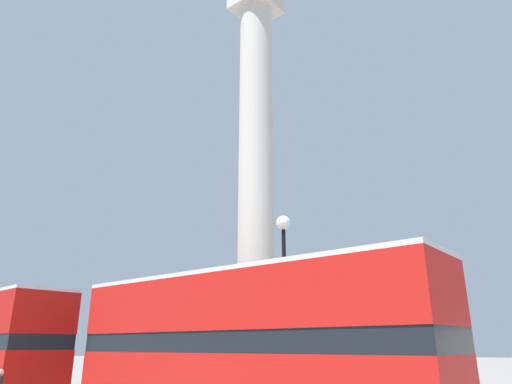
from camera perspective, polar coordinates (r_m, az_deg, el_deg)
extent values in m
cube|color=beige|center=(20.18, 0.00, -20.80)|extent=(3.80, 3.80, 1.05)
cube|color=beige|center=(20.17, 0.00, -17.81)|extent=(2.32, 2.32, 1.05)
cylinder|color=beige|center=(22.09, 0.00, 5.35)|extent=(1.67, 1.67, 16.32)
cube|color=beige|center=(26.78, 0.00, 22.42)|extent=(2.25, 2.25, 0.90)
cube|color=black|center=(13.24, -1.94, -18.24)|extent=(11.52, 2.61, 0.55)
cube|color=red|center=(13.29, -1.89, -13.80)|extent=(11.52, 2.66, 1.51)
cube|color=silver|center=(13.39, -1.85, -10.33)|extent=(11.52, 2.66, 0.12)
cylinder|color=black|center=(15.71, 3.68, -15.79)|extent=(0.14, 0.14, 6.21)
sphere|color=white|center=(16.23, 3.43, -3.86)|extent=(0.51, 0.51, 0.51)
sphere|color=tan|center=(17.11, -29.35, -19.08)|extent=(0.22, 0.22, 0.22)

